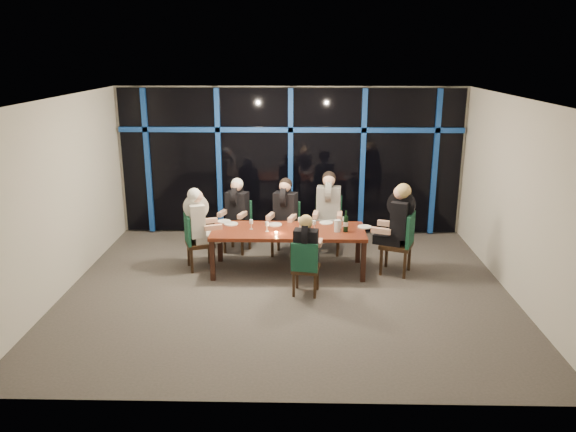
{
  "coord_description": "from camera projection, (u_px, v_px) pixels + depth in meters",
  "views": [
    {
      "loc": [
        0.2,
        -8.26,
        3.68
      ],
      "look_at": [
        0.0,
        0.6,
        1.05
      ],
      "focal_mm": 35.0,
      "sensor_mm": 36.0,
      "label": 1
    }
  ],
  "objects": [
    {
      "name": "wine_glass_b",
      "position": [
        300.0,
        221.0,
        9.58
      ],
      "size": [
        0.07,
        0.07,
        0.18
      ],
      "color": "silver",
      "rests_on": "dining_table"
    },
    {
      "name": "room",
      "position": [
        287.0,
        165.0,
        8.39
      ],
      "size": [
        7.04,
        7.0,
        3.02
      ],
      "color": "#59534F",
      "rests_on": "ground"
    },
    {
      "name": "chair_far_right",
      "position": [
        328.0,
        221.0,
        10.55
      ],
      "size": [
        0.54,
        0.54,
        1.06
      ],
      "rotation": [
        0.0,
        0.0,
        -0.1
      ],
      "color": "#311D10",
      "rests_on": "ground"
    },
    {
      "name": "plate_near_mid",
      "position": [
        311.0,
        236.0,
        9.15
      ],
      "size": [
        0.24,
        0.24,
        0.01
      ],
      "primitive_type": "cylinder",
      "color": "white",
      "rests_on": "dining_table"
    },
    {
      "name": "plate_far_left",
      "position": [
        224.0,
        221.0,
        9.96
      ],
      "size": [
        0.24,
        0.24,
        0.01
      ],
      "primitive_type": "cylinder",
      "color": "white",
      "rests_on": "dining_table"
    },
    {
      "name": "diner_far_mid",
      "position": [
        285.0,
        206.0,
        10.24
      ],
      "size": [
        0.58,
        0.67,
        0.97
      ],
      "rotation": [
        0.0,
        0.0,
        -0.28
      ],
      "color": "black",
      "rests_on": "ground"
    },
    {
      "name": "dining_table",
      "position": [
        288.0,
        233.0,
        9.54
      ],
      "size": [
        2.6,
        1.0,
        0.75
      ],
      "color": "maroon",
      "rests_on": "ground"
    },
    {
      "name": "diner_far_right",
      "position": [
        328.0,
        201.0,
        10.35
      ],
      "size": [
        0.55,
        0.68,
        1.03
      ],
      "rotation": [
        0.0,
        0.0,
        -0.1
      ],
      "color": "black",
      "rests_on": "ground"
    },
    {
      "name": "wine_glass_e",
      "position": [
        344.0,
        220.0,
        9.66
      ],
      "size": [
        0.07,
        0.07,
        0.17
      ],
      "color": "silver",
      "rests_on": "dining_table"
    },
    {
      "name": "wine_glass_a",
      "position": [
        267.0,
        224.0,
        9.39
      ],
      "size": [
        0.06,
        0.06,
        0.17
      ],
      "color": "white",
      "rests_on": "dining_table"
    },
    {
      "name": "window_wall",
      "position": [
        291.0,
        160.0,
        11.34
      ],
      "size": [
        6.86,
        0.43,
        2.94
      ],
      "color": "black",
      "rests_on": "ground"
    },
    {
      "name": "chair_end_right",
      "position": [
        402.0,
        240.0,
        9.45
      ],
      "size": [
        0.65,
        0.65,
        1.08
      ],
      "rotation": [
        0.0,
        0.0,
        4.34
      ],
      "color": "#311D10",
      "rests_on": "ground"
    },
    {
      "name": "plate_far_right",
      "position": [
        326.0,
        223.0,
        9.88
      ],
      "size": [
        0.24,
        0.24,
        0.01
      ],
      "primitive_type": "cylinder",
      "color": "white",
      "rests_on": "dining_table"
    },
    {
      "name": "tea_light",
      "position": [
        276.0,
        233.0,
        9.32
      ],
      "size": [
        0.05,
        0.05,
        0.03
      ],
      "primitive_type": "cylinder",
      "color": "#FF9F4C",
      "rests_on": "dining_table"
    },
    {
      "name": "plate_end_left",
      "position": [
        231.0,
        224.0,
        9.81
      ],
      "size": [
        0.24,
        0.24,
        0.01
      ],
      "primitive_type": "cylinder",
      "color": "white",
      "rests_on": "dining_table"
    },
    {
      "name": "water_pitcher",
      "position": [
        337.0,
        226.0,
        9.39
      ],
      "size": [
        0.12,
        0.11,
        0.2
      ],
      "rotation": [
        0.0,
        0.0,
        0.34
      ],
      "color": "silver",
      "rests_on": "dining_table"
    },
    {
      "name": "wine_glass_c",
      "position": [
        314.0,
        223.0,
        9.48
      ],
      "size": [
        0.06,
        0.06,
        0.16
      ],
      "color": "silver",
      "rests_on": "dining_table"
    },
    {
      "name": "chair_end_left",
      "position": [
        195.0,
        239.0,
        9.67
      ],
      "size": [
        0.58,
        0.58,
        0.99
      ],
      "rotation": [
        0.0,
        0.0,
        1.91
      ],
      "color": "#311D10",
      "rests_on": "ground"
    },
    {
      "name": "diner_end_right",
      "position": [
        398.0,
        215.0,
        9.36
      ],
      "size": [
        0.74,
        0.66,
        1.05
      ],
      "rotation": [
        0.0,
        0.0,
        4.34
      ],
      "color": "black",
      "rests_on": "ground"
    },
    {
      "name": "diner_far_left",
      "position": [
        236.0,
        205.0,
        10.43
      ],
      "size": [
        0.57,
        0.65,
        0.94
      ],
      "rotation": [
        0.0,
        0.0,
        -0.3
      ],
      "color": "black",
      "rests_on": "ground"
    },
    {
      "name": "wine_glass_d",
      "position": [
        251.0,
        222.0,
        9.51
      ],
      "size": [
        0.06,
        0.06,
        0.17
      ],
      "color": "white",
      "rests_on": "dining_table"
    },
    {
      "name": "plate_far_mid",
      "position": [
        275.0,
        224.0,
        9.77
      ],
      "size": [
        0.24,
        0.24,
        0.01
      ],
      "primitive_type": "cylinder",
      "color": "white",
      "rests_on": "dining_table"
    },
    {
      "name": "wine_bottle",
      "position": [
        346.0,
        223.0,
        9.38
      ],
      "size": [
        0.08,
        0.08,
        0.37
      ],
      "rotation": [
        0.0,
        0.0,
        0.09
      ],
      "color": "black",
      "rests_on": "dining_table"
    },
    {
      "name": "chair_far_left",
      "position": [
        239.0,
        223.0,
        10.61
      ],
      "size": [
        0.56,
        0.56,
        0.96
      ],
      "rotation": [
        0.0,
        0.0,
        -0.3
      ],
      "color": "#311D10",
      "rests_on": "ground"
    },
    {
      "name": "diner_near_mid",
      "position": [
        306.0,
        242.0,
        8.59
      ],
      "size": [
        0.48,
        0.58,
        0.86
      ],
      "rotation": [
        0.0,
        0.0,
        2.98
      ],
      "color": "black",
      "rests_on": "ground"
    },
    {
      "name": "diner_end_left",
      "position": [
        199.0,
        217.0,
        9.59
      ],
      "size": [
        0.67,
        0.59,
        0.96
      ],
      "rotation": [
        0.0,
        0.0,
        1.91
      ],
      "color": "silver",
      "rests_on": "ground"
    },
    {
      "name": "chair_near_mid",
      "position": [
        305.0,
        266.0,
        8.62
      ],
      "size": [
        0.47,
        0.47,
        0.89
      ],
      "rotation": [
        0.0,
        0.0,
        2.98
      ],
      "color": "#311D10",
      "rests_on": "ground"
    },
    {
      "name": "plate_end_right",
      "position": [
        363.0,
        227.0,
        9.65
      ],
      "size": [
        0.24,
        0.24,
        0.01
      ],
      "primitive_type": "cylinder",
      "color": "white",
      "rests_on": "dining_table"
    },
    {
      "name": "chair_far_mid",
      "position": [
        286.0,
        225.0,
        10.43
      ],
      "size": [
        0.57,
        0.57,
        0.99
      ],
      "rotation": [
        0.0,
        0.0,
        -0.28
      ],
      "color": "#311D10",
      "rests_on": "ground"
    }
  ]
}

